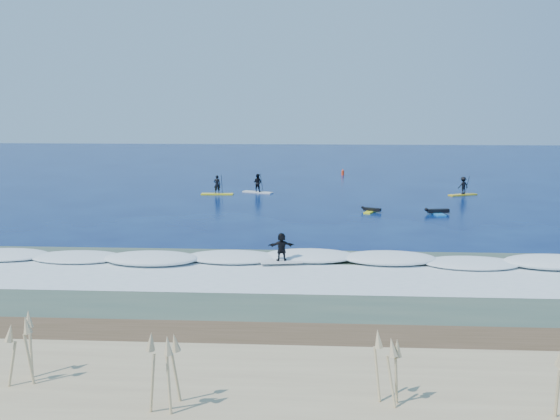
# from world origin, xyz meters

# --- Properties ---
(ground) EXTENTS (160.00, 160.00, 0.00)m
(ground) POSITION_xyz_m (0.00, 0.00, 0.00)
(ground) COLOR #03103F
(ground) RESTS_ON ground
(wet_sand_strip) EXTENTS (90.00, 5.00, 0.08)m
(wet_sand_strip) POSITION_xyz_m (0.00, -21.50, 0.00)
(wet_sand_strip) COLOR #493822
(wet_sand_strip) RESTS_ON ground
(shallow_water) EXTENTS (90.00, 13.00, 0.01)m
(shallow_water) POSITION_xyz_m (0.00, -14.00, 0.01)
(shallow_water) COLOR #36493A
(shallow_water) RESTS_ON ground
(breaking_wave) EXTENTS (40.00, 6.00, 0.30)m
(breaking_wave) POSITION_xyz_m (0.00, -10.00, 0.00)
(breaking_wave) COLOR white
(breaking_wave) RESTS_ON ground
(whitewater) EXTENTS (34.00, 5.00, 0.02)m
(whitewater) POSITION_xyz_m (0.00, -13.00, 0.00)
(whitewater) COLOR silver
(whitewater) RESTS_ON ground
(dune_grass) EXTENTS (40.00, 4.00, 1.70)m
(dune_grass) POSITION_xyz_m (0.00, -27.00, 1.85)
(dune_grass) COLOR tan
(dune_grass) RESTS_ON dune
(sup_paddler_left) EXTENTS (2.82, 0.75, 1.97)m
(sup_paddler_left) POSITION_xyz_m (-7.41, 13.04, 0.62)
(sup_paddler_left) COLOR yellow
(sup_paddler_left) RESTS_ON ground
(sup_paddler_center) EXTENTS (2.86, 1.71, 1.97)m
(sup_paddler_center) POSITION_xyz_m (-3.97, 14.35, 0.74)
(sup_paddler_center) COLOR silver
(sup_paddler_center) RESTS_ON ground
(sup_paddler_right) EXTENTS (2.68, 1.71, 1.86)m
(sup_paddler_right) POSITION_xyz_m (14.05, 13.90, 0.72)
(sup_paddler_right) COLOR yellow
(sup_paddler_right) RESTS_ON ground
(prone_paddler_near) EXTENTS (1.46, 1.94, 0.40)m
(prone_paddler_near) POSITION_xyz_m (5.34, 4.92, 0.14)
(prone_paddler_near) COLOR #FCFF1B
(prone_paddler_near) RESTS_ON ground
(prone_paddler_far) EXTENTS (1.83, 2.37, 0.48)m
(prone_paddler_far) POSITION_xyz_m (10.04, 4.40, 0.16)
(prone_paddler_far) COLOR #1B7CD0
(prone_paddler_far) RESTS_ON ground
(wave_surfer) EXTENTS (2.17, 0.92, 1.52)m
(wave_surfer) POSITION_xyz_m (-0.40, -10.74, 0.85)
(wave_surfer) COLOR silver
(wave_surfer) RESTS_ON breaking_wave
(marker_buoy) EXTENTS (0.31, 0.31, 0.74)m
(marker_buoy) POSITION_xyz_m (4.20, 28.45, 0.32)
(marker_buoy) COLOR #FF3A16
(marker_buoy) RESTS_ON ground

